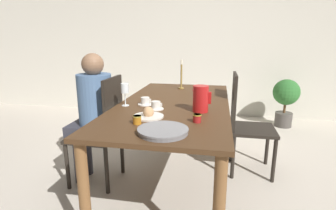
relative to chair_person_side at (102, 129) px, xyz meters
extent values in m
plane|color=beige|center=(0.64, 0.09, -0.52)|extent=(20.00, 20.00, 0.00)
cube|color=beige|center=(0.64, 2.50, 0.78)|extent=(10.00, 0.06, 2.60)
cube|color=#472D19|center=(0.64, 0.09, 0.24)|extent=(0.92, 1.89, 0.03)
cylinder|color=brown|center=(0.24, -0.80, -0.15)|extent=(0.07, 0.07, 0.74)
cylinder|color=brown|center=(0.24, 0.98, -0.15)|extent=(0.07, 0.07, 0.74)
cylinder|color=brown|center=(1.04, 0.98, -0.15)|extent=(0.07, 0.07, 0.74)
cylinder|color=black|center=(-0.26, -0.18, -0.30)|extent=(0.04, 0.04, 0.43)
cylinder|color=black|center=(-0.26, 0.18, -0.30)|extent=(0.04, 0.04, 0.43)
cylinder|color=black|center=(0.11, -0.18, -0.30)|extent=(0.04, 0.04, 0.43)
cylinder|color=black|center=(0.11, 0.18, -0.30)|extent=(0.04, 0.04, 0.43)
cube|color=black|center=(-0.08, 0.00, -0.07)|extent=(0.42, 0.42, 0.03)
cube|color=black|center=(0.12, 0.00, 0.21)|extent=(0.03, 0.39, 0.53)
cylinder|color=black|center=(1.55, 0.65, -0.30)|extent=(0.04, 0.04, 0.43)
cylinder|color=black|center=(1.55, 0.28, -0.30)|extent=(0.04, 0.04, 0.43)
cylinder|color=black|center=(1.18, 0.65, -0.30)|extent=(0.04, 0.04, 0.43)
cylinder|color=black|center=(1.18, 0.28, -0.30)|extent=(0.04, 0.04, 0.43)
cube|color=black|center=(1.36, 0.46, -0.07)|extent=(0.42, 0.42, 0.03)
cube|color=black|center=(1.17, 0.46, 0.21)|extent=(0.03, 0.39, 0.53)
cylinder|color=#33333D|center=(-0.22, -0.06, -0.29)|extent=(0.09, 0.09, 0.46)
cylinder|color=#33333D|center=(-0.22, 0.10, -0.29)|extent=(0.09, 0.09, 0.46)
cube|color=#33333D|center=(-0.15, 0.02, -0.01)|extent=(0.30, 0.34, 0.11)
cylinder|color=#4C6B93|center=(-0.06, 0.02, 0.26)|extent=(0.30, 0.30, 0.46)
sphere|color=brown|center=(-0.06, 0.02, 0.58)|extent=(0.19, 0.19, 0.19)
cylinder|color=brown|center=(-0.16, 0.23, 0.38)|extent=(0.25, 0.06, 0.20)
cylinder|color=red|center=(0.88, -0.15, 0.35)|extent=(0.12, 0.12, 0.20)
cube|color=red|center=(0.95, -0.15, 0.36)|extent=(0.02, 0.02, 0.09)
cone|color=red|center=(0.84, -0.15, 0.43)|extent=(0.04, 0.04, 0.04)
cylinder|color=white|center=(0.26, -0.09, 0.26)|extent=(0.06, 0.06, 0.00)
cylinder|color=white|center=(0.26, -0.09, 0.31)|extent=(0.01, 0.01, 0.10)
cylinder|color=white|center=(0.26, -0.09, 0.40)|extent=(0.06, 0.06, 0.08)
cylinder|color=silver|center=(0.54, -0.15, 0.26)|extent=(0.12, 0.12, 0.01)
cylinder|color=silver|center=(0.54, -0.15, 0.29)|extent=(0.07, 0.07, 0.06)
cube|color=silver|center=(0.58, -0.15, 0.29)|extent=(0.01, 0.01, 0.03)
cylinder|color=silver|center=(0.42, -0.03, 0.26)|extent=(0.12, 0.12, 0.01)
cylinder|color=silver|center=(0.42, -0.03, 0.29)|extent=(0.07, 0.07, 0.06)
cube|color=silver|center=(0.46, -0.03, 0.29)|extent=(0.01, 0.01, 0.03)
cylinder|color=gray|center=(0.70, -0.67, 0.26)|extent=(0.30, 0.30, 0.02)
cylinder|color=gray|center=(0.70, -0.67, 0.28)|extent=(0.30, 0.30, 0.01)
cylinder|color=silver|center=(0.53, -0.37, 0.26)|extent=(0.22, 0.22, 0.01)
sphere|color=tan|center=(0.53, -0.37, 0.29)|extent=(0.08, 0.08, 0.08)
cylinder|color=#C67A1E|center=(0.50, -0.53, 0.28)|extent=(0.05, 0.05, 0.06)
cylinder|color=gold|center=(0.50, -0.53, 0.31)|extent=(0.06, 0.06, 0.01)
cylinder|color=#A81E1E|center=(0.88, -0.42, 0.28)|extent=(0.05, 0.05, 0.06)
cylinder|color=gold|center=(0.88, -0.42, 0.31)|extent=(0.06, 0.06, 0.01)
cylinder|color=olive|center=(0.61, 0.75, 0.26)|extent=(0.06, 0.06, 0.01)
cylinder|color=olive|center=(0.61, 0.75, 0.39)|extent=(0.02, 0.02, 0.25)
cylinder|color=beige|center=(0.61, 0.75, 0.55)|extent=(0.02, 0.02, 0.05)
cylinder|color=#4C4742|center=(2.01, 2.01, -0.41)|extent=(0.25, 0.25, 0.22)
cylinder|color=brown|center=(2.01, 2.01, -0.22)|extent=(0.04, 0.04, 0.15)
sphere|color=#2D6B2D|center=(2.01, 2.01, 0.02)|extent=(0.39, 0.39, 0.39)
camera|label=1|loc=(1.01, -2.08, 0.79)|focal=28.00mm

